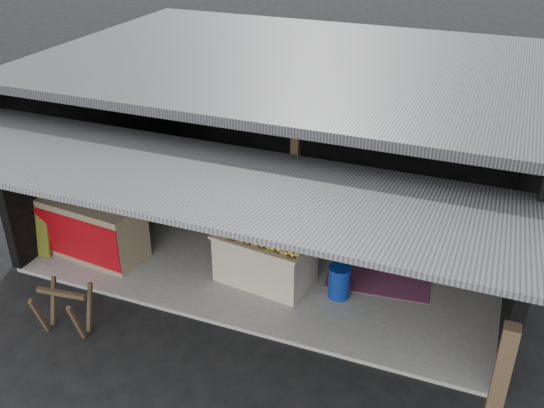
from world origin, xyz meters
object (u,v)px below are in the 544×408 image
at_px(sawhorse, 64,307).
at_px(water_barrel, 339,283).
at_px(neighbor_stall, 92,225).
at_px(banana_table, 265,257).
at_px(white_crate, 295,222).
at_px(plastic_chair, 400,229).

relative_size(sawhorse, water_barrel, 1.51).
relative_size(neighbor_stall, sawhorse, 2.47).
distance_m(banana_table, neighbor_stall, 2.79).
bearing_deg(white_crate, banana_table, -98.69).
relative_size(white_crate, plastic_chair, 1.01).
height_order(banana_table, white_crate, white_crate).
xyz_separation_m(banana_table, plastic_chair, (1.69, 1.28, 0.15)).
height_order(neighbor_stall, sawhorse, neighbor_stall).
height_order(white_crate, plastic_chair, white_crate).
relative_size(banana_table, water_barrel, 3.26).
xyz_separation_m(white_crate, sawhorse, (-2.10, -3.02, -0.10)).
bearing_deg(neighbor_stall, water_barrel, 10.45).
bearing_deg(water_barrel, white_crate, 135.42).
bearing_deg(sawhorse, water_barrel, 25.71).
bearing_deg(white_crate, sawhorse, -128.42).
bearing_deg(water_barrel, banana_table, -179.41).
height_order(neighbor_stall, water_barrel, neighbor_stall).
distance_m(sawhorse, water_barrel, 3.71).
distance_m(sawhorse, plastic_chair, 4.94).
xyz_separation_m(banana_table, neighbor_stall, (-2.76, -0.33, 0.12)).
bearing_deg(white_crate, water_barrel, -48.23).
xyz_separation_m(neighbor_stall, plastic_chair, (4.45, 1.62, 0.02)).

